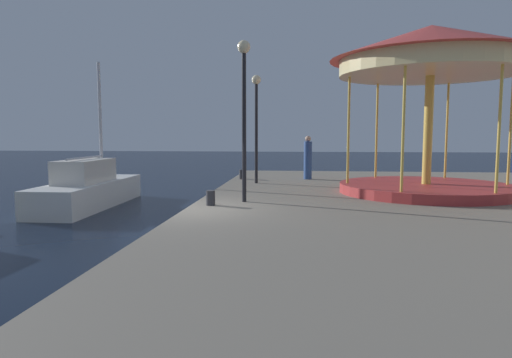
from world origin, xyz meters
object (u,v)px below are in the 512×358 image
(bollard_north, at_px, (211,198))
(bollard_south, at_px, (242,174))
(lamp_post_mid_promenade, at_px, (256,109))
(carousel, at_px, (430,69))
(sailboat_white, at_px, (88,189))
(person_mid_promenade, at_px, (308,159))
(lamp_post_near_edge, at_px, (244,93))

(bollard_north, height_order, bollard_south, same)
(lamp_post_mid_promenade, xyz_separation_m, bollard_south, (-0.76, 1.52, -2.66))
(carousel, xyz_separation_m, lamp_post_mid_promenade, (-5.77, 2.46, -1.09))
(sailboat_white, xyz_separation_m, lamp_post_mid_promenade, (6.14, 1.53, 2.98))
(carousel, relative_size, lamp_post_mid_promenade, 1.52)
(lamp_post_mid_promenade, xyz_separation_m, bollard_north, (-0.67, -5.61, -2.66))
(carousel, distance_m, person_mid_promenade, 6.44)
(bollard_north, bearing_deg, lamp_post_near_edge, 41.71)
(lamp_post_mid_promenade, distance_m, bollard_north, 6.25)
(lamp_post_mid_promenade, distance_m, person_mid_promenade, 3.35)
(carousel, bearing_deg, sailboat_white, 175.52)
(sailboat_white, distance_m, bollard_south, 6.18)
(lamp_post_near_edge, distance_m, bollard_south, 7.06)
(lamp_post_mid_promenade, bearing_deg, sailboat_white, -166.04)
(bollard_north, relative_size, person_mid_promenade, 0.22)
(lamp_post_near_edge, relative_size, lamp_post_mid_promenade, 1.07)
(sailboat_white, height_order, carousel, carousel)
(bollard_south, bearing_deg, lamp_post_mid_promenade, -63.32)
(lamp_post_near_edge, relative_size, person_mid_promenade, 2.42)
(carousel, distance_m, bollard_north, 8.09)
(sailboat_white, distance_m, person_mid_promenade, 8.86)
(bollard_south, bearing_deg, carousel, -31.33)
(sailboat_white, bearing_deg, bollard_north, -36.78)
(lamp_post_mid_promenade, relative_size, bollard_north, 10.41)
(carousel, bearing_deg, bollard_south, 148.67)
(lamp_post_near_edge, bearing_deg, lamp_post_mid_promenade, 91.73)
(lamp_post_mid_promenade, bearing_deg, bollard_north, -96.79)
(person_mid_promenade, bearing_deg, lamp_post_mid_promenade, -138.63)
(bollard_north, height_order, person_mid_promenade, person_mid_promenade)
(sailboat_white, distance_m, lamp_post_mid_promenade, 6.99)
(lamp_post_near_edge, distance_m, lamp_post_mid_promenade, 4.89)
(carousel, xyz_separation_m, lamp_post_near_edge, (-5.62, -2.43, -0.92))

